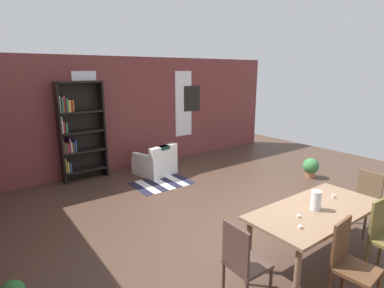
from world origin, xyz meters
The scene contains 17 objects.
ground_plane centered at (0.00, 0.00, 0.00)m, with size 11.24×11.24×0.00m, color #483328.
back_wall_brick centered at (0.00, 4.38, 1.41)m, with size 8.87×0.12×2.82m, color brown.
window_pane_0 centered at (-1.38, 4.31, 1.55)m, with size 0.55×0.02×1.84m, color white.
window_pane_1 centered at (1.38, 4.31, 1.55)m, with size 0.55×0.02×1.84m, color white.
dining_table centered at (-0.15, -0.89, 0.66)m, with size 1.94×0.90×0.74m.
vase_on_table centered at (-0.20, -0.89, 0.86)m, with size 0.13×0.13×0.25m, color silver.
tealight_candle_0 centered at (-0.77, -1.06, 0.75)m, with size 0.04×0.04×0.03m, color silver.
tealight_candle_1 centered at (0.35, -0.83, 0.76)m, with size 0.04×0.04×0.05m, color silver.
tealight_candle_2 centered at (-0.56, -0.89, 0.75)m, with size 0.04×0.04×0.03m, color silver.
dining_chair_near_left centered at (-0.60, -1.57, 0.51)m, with size 0.43×0.43×0.95m.
dining_chair_head_right centered at (1.19, -0.90, 0.51)m, with size 0.43×0.43×0.95m.
dining_chair_head_left centered at (-1.50, -0.89, 0.51)m, with size 0.41×0.41×0.95m.
bookshelf_tall centered at (-1.65, 4.14, 1.16)m, with size 1.01×0.31×2.26m.
armchair_white centered at (-0.08, 3.43, 0.28)m, with size 0.96×0.96×0.75m.
potted_plant_by_shelf centered at (2.74, 1.01, 0.26)m, with size 0.37×0.37×0.47m.
striped_rug centered at (-0.31, 2.79, 0.00)m, with size 1.27×0.93×0.01m.
framed_picture centered at (1.67, 4.31, 1.70)m, with size 0.56×0.03×0.72m, color black.
Camera 1 is at (-3.63, -2.87, 2.48)m, focal length 28.62 mm.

